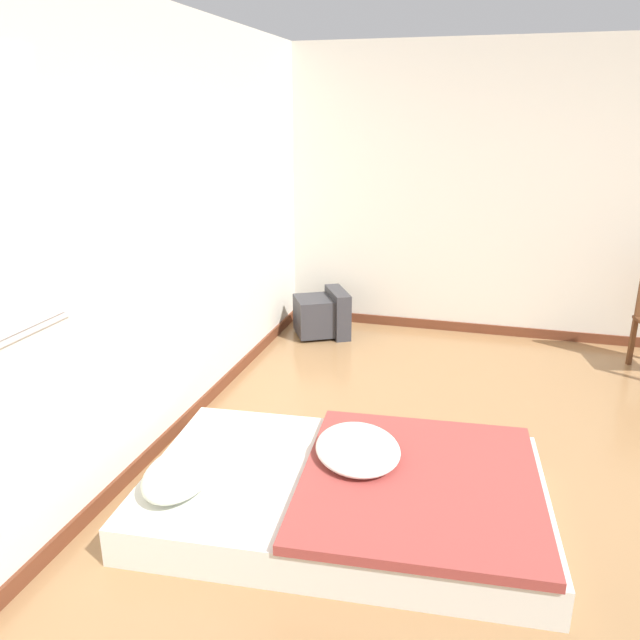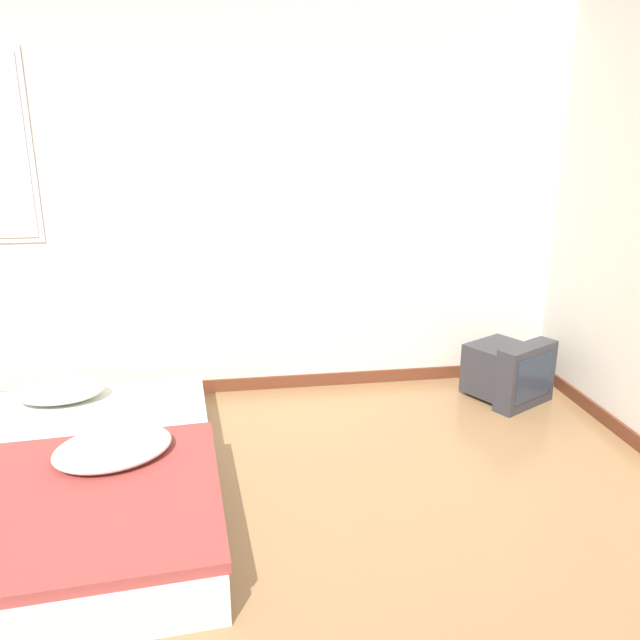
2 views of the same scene
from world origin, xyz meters
The scene contains 3 objects.
wall_back centered at (-0.02, 2.46, 1.29)m, with size 8.07×0.08×2.60m.
mattress_bed centered at (-0.23, 1.17, 0.13)m, with size 1.43×2.14×0.34m.
crt_tv centered at (2.38, 2.01, 0.20)m, with size 0.60×0.61×0.43m.
Camera 2 is at (0.53, -1.70, 1.79)m, focal length 35.00 mm.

